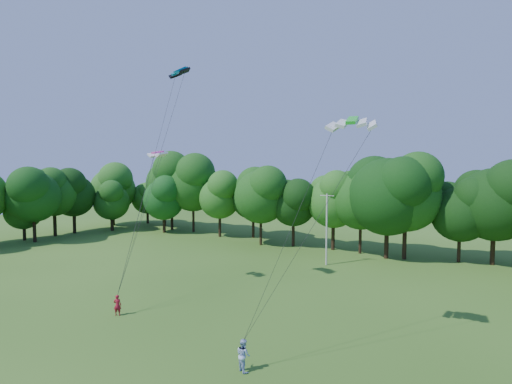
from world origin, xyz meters
The scene contains 10 objects.
ground centered at (0.00, 0.00, 0.00)m, with size 160.00×160.00×0.00m, color #305818.
utility_pole centered at (0.59, 27.83, 4.18)m, with size 1.63×0.21×8.13m.
kite_flyer_left centered at (-6.40, 4.90, 0.80)m, with size 0.58×0.38×1.59m, color maroon.
kite_flyer_right centered at (6.24, 3.50, 0.90)m, with size 0.88×0.68×1.80m, color #B0C4F4.
kite_teal centered at (-6.47, 11.94, 19.65)m, with size 2.64×1.84×0.65m.
kite_green centered at (10.03, 9.56, 14.06)m, with size 3.11×1.82×0.62m.
kite_pink centered at (-8.94, 11.51, 12.52)m, with size 2.16×1.32×0.31m.
tree_back_west centered at (-31.02, 33.10, 6.74)m, with size 7.43×7.43×10.80m.
tree_back_center centered at (5.40, 34.84, 9.36)m, with size 10.31×10.31×14.99m.
tree_flank_west centered at (-40.86, 16.71, 7.51)m, with size 8.28×8.28×12.04m.
Camera 1 is at (18.58, -13.91, 11.36)m, focal length 28.00 mm.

